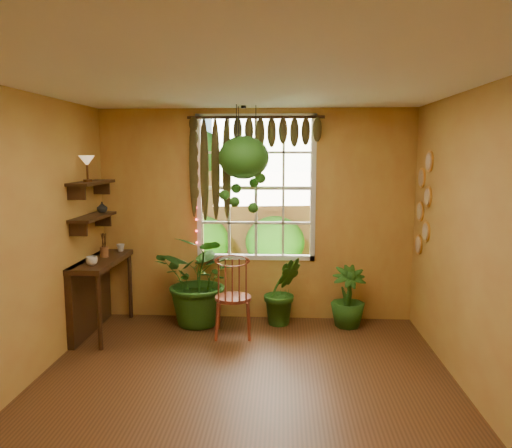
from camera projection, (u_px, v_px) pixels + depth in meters
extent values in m
plane|color=#583019|center=(242.00, 400.00, 4.35)|extent=(4.50, 4.50, 0.00)
plane|color=white|center=(240.00, 82.00, 3.97)|extent=(4.50, 4.50, 0.00)
plane|color=gold|center=(256.00, 215.00, 6.39)|extent=(4.00, 0.00, 4.00)
plane|color=gold|center=(9.00, 246.00, 4.27)|extent=(0.00, 4.50, 4.50)
plane|color=gold|center=(486.00, 251.00, 4.05)|extent=(0.00, 4.50, 4.50)
cube|color=silver|center=(256.00, 188.00, 6.37)|extent=(1.52, 0.10, 1.86)
cube|color=white|center=(256.00, 188.00, 6.40)|extent=(1.38, 0.01, 1.78)
cylinder|color=#34200E|center=(255.00, 117.00, 6.14)|extent=(1.70, 0.04, 0.04)
cube|color=#34200E|center=(101.00, 261.00, 5.91)|extent=(0.40, 1.20, 0.06)
cube|color=#34200E|center=(90.00, 295.00, 5.98)|extent=(0.08, 1.18, 0.90)
cylinder|color=#34200E|center=(99.00, 312.00, 5.42)|extent=(0.05, 0.05, 0.86)
cylinder|color=#34200E|center=(130.00, 285.00, 6.51)|extent=(0.05, 0.05, 0.86)
cube|color=#34200E|center=(93.00, 217.00, 5.84)|extent=(0.25, 0.90, 0.04)
cube|color=#34200E|center=(92.00, 183.00, 5.78)|extent=(0.25, 0.90, 0.04)
cube|color=#1D5017|center=(268.00, 248.00, 11.52)|extent=(14.00, 10.00, 0.04)
cube|color=brown|center=(265.00, 218.00, 9.61)|extent=(12.00, 0.10, 1.80)
plane|color=#84B7DD|center=(270.00, 176.00, 13.08)|extent=(12.00, 0.00, 12.00)
cylinder|color=maroon|center=(233.00, 298.00, 5.87)|extent=(0.46, 0.46, 0.04)
torus|color=maroon|center=(232.00, 260.00, 5.61)|extent=(0.41, 0.06, 0.41)
imported|color=#184512|center=(201.00, 280.00, 6.20)|extent=(1.29, 1.21, 1.16)
imported|color=#184512|center=(283.00, 291.00, 6.24)|extent=(0.57, 0.51, 0.87)
imported|color=#184512|center=(348.00, 297.00, 6.17)|extent=(0.47, 0.47, 0.76)
ellipsoid|color=black|center=(244.00, 165.00, 5.96)|extent=(0.36, 0.36, 0.21)
ellipsoid|color=#184512|center=(244.00, 158.00, 5.95)|extent=(0.60, 0.60, 0.51)
imported|color=silver|center=(92.00, 261.00, 5.56)|extent=(0.16, 0.16, 0.10)
imported|color=beige|center=(121.00, 248.00, 6.36)|extent=(0.13, 0.13, 0.09)
cylinder|color=brown|center=(104.00, 252.00, 6.00)|extent=(0.10, 0.10, 0.12)
imported|color=#B2AD99|center=(102.00, 207.00, 6.11)|extent=(0.15, 0.15, 0.13)
cylinder|color=#542F18|center=(88.00, 181.00, 5.63)|extent=(0.10, 0.10, 0.03)
cylinder|color=#542F18|center=(87.00, 172.00, 5.62)|extent=(0.02, 0.02, 0.18)
cone|color=slate|center=(87.00, 161.00, 5.60)|extent=(0.18, 0.18, 0.12)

